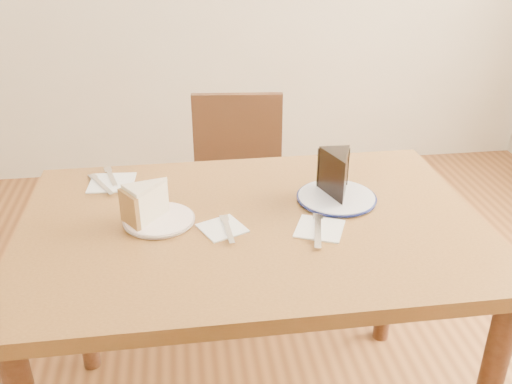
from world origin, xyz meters
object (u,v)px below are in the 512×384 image
Objects in this scene: chair_far at (239,196)px; plate_navy at (336,198)px; chocolate_cake at (338,177)px; carrot_cake at (150,202)px; table at (253,252)px; plate_cream at (159,220)px.

chair_far is 0.71m from plate_navy.
chocolate_cake is (0.00, 0.00, 0.06)m from plate_navy.
chair_far is at bearing 122.57° from carrot_cake.
carrot_cake reaches higher than table.
chair_far is (0.04, 0.69, -0.18)m from table.
carrot_cake is at bearing 172.86° from table.
plate_navy is at bearing 6.70° from plate_cream.
carrot_cake is 0.91× the size of chocolate_cake.
carrot_cake is 0.51m from chocolate_cake.
carrot_cake is at bearing 71.35° from chair_far.
plate_cream is (-0.28, -0.66, 0.29)m from chair_far.
plate_cream is 0.50m from chocolate_cake.
carrot_cake is (-0.02, 0.01, 0.05)m from plate_cream.
chair_far is at bearing 67.30° from plate_cream.
carrot_cake reaches higher than plate_cream.
carrot_cake is at bearing -174.31° from plate_navy.
table is 0.30m from carrot_cake.
plate_cream is 0.05m from carrot_cake.
chocolate_cake is at bearing 7.01° from plate_cream.
plate_navy is (0.25, 0.08, 0.10)m from table.
chair_far is 0.73m from chocolate_cake.
chocolate_cake reaches higher than chair_far.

